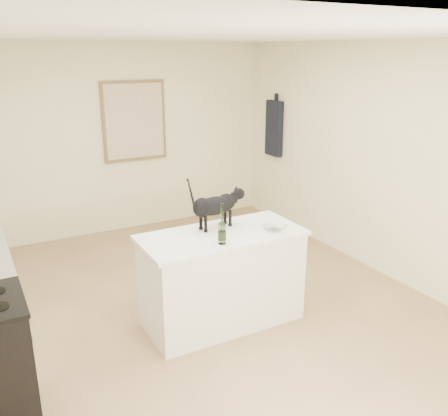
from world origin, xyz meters
TOP-DOWN VIEW (x-y plane):
  - floor at (0.00, 0.00)m, footprint 5.50×5.50m
  - ceiling at (0.00, 0.00)m, footprint 5.50×5.50m
  - wall_back at (0.00, 2.75)m, footprint 4.50×0.00m
  - wall_right at (2.25, 0.00)m, footprint 0.00×5.50m
  - island_base at (0.10, -0.20)m, footprint 1.44×0.67m
  - island_top at (0.10, -0.20)m, footprint 1.50×0.70m
  - artwork_frame at (0.30, 2.72)m, footprint 0.90×0.03m
  - artwork_canvas at (0.30, 2.70)m, footprint 0.82×0.00m
  - hanging_garment at (2.19, 2.05)m, footprint 0.08×0.34m
  - black_cat at (0.11, -0.04)m, footprint 0.57×0.23m
  - wine_bottle at (-0.02, -0.42)m, footprint 0.09×0.09m
  - glass_bowl at (0.56, -0.36)m, footprint 0.26×0.26m

SIDE VIEW (x-z plane):
  - floor at x=0.00m, z-range 0.00..0.00m
  - island_base at x=0.10m, z-range 0.00..0.86m
  - island_top at x=0.10m, z-range 0.86..0.90m
  - glass_bowl at x=0.56m, z-range 0.90..0.95m
  - wine_bottle at x=-0.02m, z-range 0.90..1.22m
  - black_cat at x=0.11m, z-range 0.90..1.29m
  - wall_back at x=0.00m, z-range -0.95..3.55m
  - wall_right at x=2.25m, z-range -1.45..4.05m
  - hanging_garment at x=2.19m, z-range 1.00..1.80m
  - artwork_frame at x=0.30m, z-range 1.00..2.10m
  - artwork_canvas at x=0.30m, z-range 1.04..2.06m
  - ceiling at x=0.00m, z-range 2.60..2.60m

